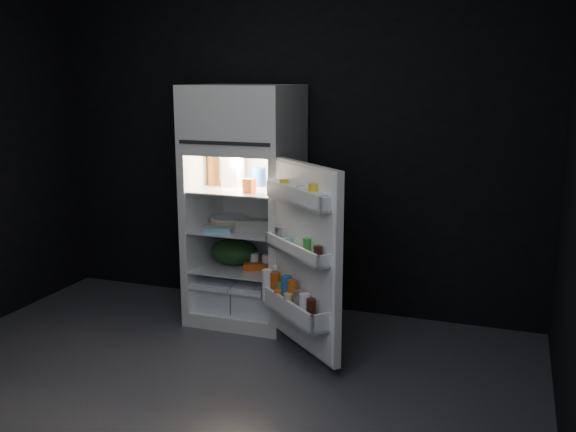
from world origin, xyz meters
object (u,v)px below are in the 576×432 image
at_px(fridge_door, 302,261).
at_px(yogurt_tray, 262,265).
at_px(milk_jug, 232,171).
at_px(refrigerator, 246,196).
at_px(egg_carton, 253,224).

xyz_separation_m(fridge_door, yogurt_tray, (-0.50, 0.55, -0.23)).
distance_m(fridge_door, milk_jug, 1.07).
height_order(refrigerator, fridge_door, refrigerator).
xyz_separation_m(refrigerator, milk_jug, (-0.10, -0.02, 0.19)).
xyz_separation_m(refrigerator, fridge_door, (0.65, -0.62, -0.27)).
distance_m(refrigerator, egg_carton, 0.23).
bearing_deg(egg_carton, yogurt_tray, -3.13).
relative_size(milk_jug, egg_carton, 0.93).
bearing_deg(milk_jug, refrigerator, 10.73).
relative_size(refrigerator, yogurt_tray, 6.37).
relative_size(refrigerator, milk_jug, 7.42).
distance_m(fridge_door, yogurt_tray, 0.78).
bearing_deg(fridge_door, egg_carton, 136.64).
xyz_separation_m(fridge_door, milk_jug, (-0.75, 0.60, 0.46)).
height_order(refrigerator, yogurt_tray, refrigerator).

